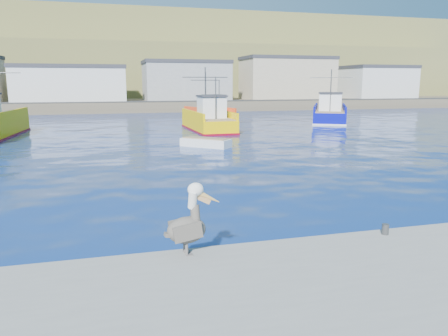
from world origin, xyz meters
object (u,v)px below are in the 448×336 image
object	(u,v)px
trawler_yellow_b	(209,121)
boat_orange	(210,113)
trawler_blue	(330,114)
pelican	(188,224)
skiff_mid	(206,143)

from	to	relation	value
trawler_yellow_b	boat_orange	xyz separation A→B (m)	(2.66, 10.50, 0.05)
trawler_blue	pelican	world-z (taller)	trawler_blue
trawler_blue	boat_orange	xyz separation A→B (m)	(-13.87, 4.85, 0.01)
skiff_mid	pelican	xyz separation A→B (m)	(-5.28, -21.42, 1.01)
trawler_blue	boat_orange	size ratio (longest dim) A/B	1.31
trawler_blue	boat_orange	bearing A→B (deg)	160.74
pelican	trawler_yellow_b	bearing A→B (deg)	76.04
skiff_mid	pelican	bearing A→B (deg)	-103.84
trawler_yellow_b	boat_orange	size ratio (longest dim) A/B	1.18
trawler_yellow_b	skiff_mid	size ratio (longest dim) A/B	2.74
trawler_yellow_b	boat_orange	bearing A→B (deg)	75.81
skiff_mid	pelican	distance (m)	22.08
trawler_blue	pelican	xyz separation A→B (m)	(-24.62, -38.21, 0.27)
trawler_yellow_b	trawler_blue	size ratio (longest dim) A/B	0.90
trawler_blue	boat_orange	world-z (taller)	trawler_blue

